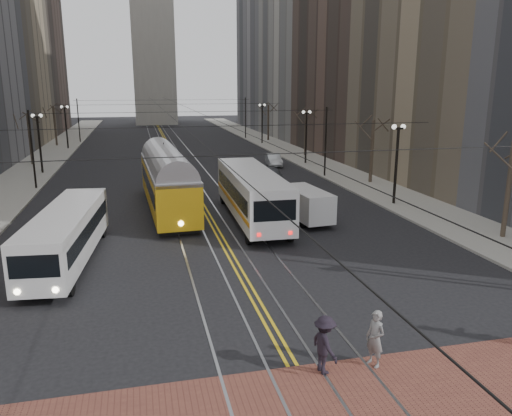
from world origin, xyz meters
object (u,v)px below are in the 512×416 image
sedan_grey (271,176)px  sedan_silver (274,160)px  pedestrian_b (375,338)px  streetcar (167,186)px  transit_bus (67,237)px  pedestrian_d (325,345)px  cargo_van (306,206)px  rear_bus (252,196)px

sedan_grey → sedan_silver: sedan_grey is taller
sedan_silver → pedestrian_b: size_ratio=2.21×
streetcar → transit_bus: bearing=-121.0°
pedestrian_d → sedan_silver: bearing=-24.7°
streetcar → pedestrian_b: bearing=-79.5°
pedestrian_b → cargo_van: bearing=147.3°
sedan_silver → pedestrian_d: (-9.06, -39.03, 0.27)m
rear_bus → sedan_grey: bearing=70.5°
transit_bus → sedan_grey: 22.25m
streetcar → sedan_grey: bearing=33.3°
streetcar → cargo_van: size_ratio=3.01×
pedestrian_b → pedestrian_d: bearing=-111.0°
sedan_grey → sedan_silver: size_ratio=1.23×
streetcar → rear_bus: size_ratio=1.17×
sedan_grey → transit_bus: bearing=-129.6°
transit_bus → pedestrian_b: size_ratio=5.86×
pedestrian_b → pedestrian_d: 1.67m
sedan_silver → pedestrian_d: 40.06m
pedestrian_b → pedestrian_d: pedestrian_d is taller
cargo_van → sedan_silver: (3.95, 22.42, -0.40)m
transit_bus → pedestrian_d: bearing=-48.1°
sedan_grey → pedestrian_d: pedestrian_d is taller
rear_bus → cargo_van: size_ratio=2.58×
cargo_van → pedestrian_d: size_ratio=2.60×
sedan_silver → streetcar: bearing=-120.0°
rear_bus → sedan_silver: bearing=72.5°
sedan_silver → pedestrian_d: size_ratio=2.19×
sedan_grey → sedan_silver: (3.11, 10.35, -0.18)m
transit_bus → rear_bus: bearing=34.4°
sedan_grey → streetcar: bearing=-142.5°
rear_bus → sedan_grey: 11.63m
cargo_van → pedestrian_b: size_ratio=2.62×
rear_bus → pedestrian_b: size_ratio=6.76×
pedestrian_b → pedestrian_d: (-1.67, 0.00, 0.01)m
sedan_silver → pedestrian_b: bearing=-94.6°
transit_bus → cargo_van: transit_bus is taller
transit_bus → streetcar: bearing=67.0°
cargo_van → sedan_grey: (0.84, 12.07, -0.22)m
streetcar → cargo_van: streetcar is taller
streetcar → cargo_van: 10.06m
streetcar → pedestrian_b: streetcar is taller
streetcar → sedan_silver: bearing=51.6°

